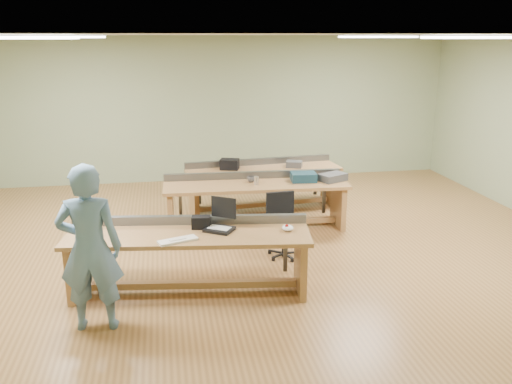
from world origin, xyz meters
TOP-DOWN VIEW (x-y plane):
  - floor at (0.00, 0.00)m, footprint 10.00×10.00m
  - ceiling at (0.00, 0.00)m, footprint 10.00×10.00m
  - wall_back at (0.00, 4.00)m, footprint 10.00×0.04m
  - wall_front at (0.00, -4.00)m, footprint 10.00×0.04m
  - fluor_panels at (0.00, 0.00)m, footprint 6.20×3.50m
  - workbench_front at (-0.85, -1.29)m, footprint 2.94×1.14m
  - workbench_mid at (0.32, 0.79)m, footprint 2.92×0.89m
  - workbench_back at (0.63, 1.76)m, footprint 2.76×0.98m
  - person at (-1.89, -1.97)m, footprint 0.68×0.46m
  - laptop_base at (-0.48, -1.29)m, footprint 0.42×0.40m
  - laptop_screen at (-0.41, -1.18)m, footprint 0.28×0.19m
  - keyboard at (-0.98, -1.55)m, footprint 0.47×0.29m
  - trackball_mouse at (0.32, -1.42)m, footprint 0.14×0.17m
  - camera_bag at (-0.69, -1.16)m, footprint 0.24×0.17m
  - task_chair at (0.50, -0.41)m, footprint 0.53×0.53m
  - parts_bin_teal at (1.09, 0.77)m, footprint 0.41×0.32m
  - parts_bin_grey at (1.56, 0.71)m, footprint 0.50×0.42m
  - mug at (0.26, 0.86)m, footprint 0.13×0.13m
  - drinks_can at (0.31, 0.69)m, footprint 0.09×0.09m
  - storage_box_back at (0.03, 1.77)m, footprint 0.37×0.31m
  - tray_back at (1.17, 1.73)m, footprint 0.33×0.29m

SIDE VIEW (x-z plane):
  - floor at x=0.00m, z-range 0.00..0.00m
  - task_chair at x=0.50m, z-range -0.12..0.77m
  - workbench_back at x=0.63m, z-range 0.12..0.98m
  - workbench_front at x=-0.85m, z-range 0.13..0.99m
  - workbench_mid at x=0.32m, z-range 0.13..0.99m
  - keyboard at x=-0.98m, z-range 0.75..0.78m
  - laptop_base at x=-0.48m, z-range 0.75..0.79m
  - trackball_mouse at x=0.32m, z-range 0.75..0.82m
  - mug at x=0.26m, z-range 0.75..0.84m
  - tray_back at x=1.17m, z-range 0.75..0.86m
  - parts_bin_grey at x=1.56m, z-range 0.75..0.87m
  - drinks_can at x=0.31m, z-range 0.75..0.88m
  - parts_bin_teal at x=1.09m, z-range 0.75..0.89m
  - camera_bag at x=-0.69m, z-range 0.75..0.90m
  - storage_box_back at x=0.03m, z-range 0.75..0.93m
  - person at x=-1.89m, z-range 0.00..1.79m
  - laptop_screen at x=-0.41m, z-range 0.88..1.13m
  - wall_back at x=0.00m, z-range 0.00..3.00m
  - wall_front at x=0.00m, z-range 0.00..3.00m
  - fluor_panels at x=0.00m, z-range 2.96..2.99m
  - ceiling at x=0.00m, z-range 3.00..3.00m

